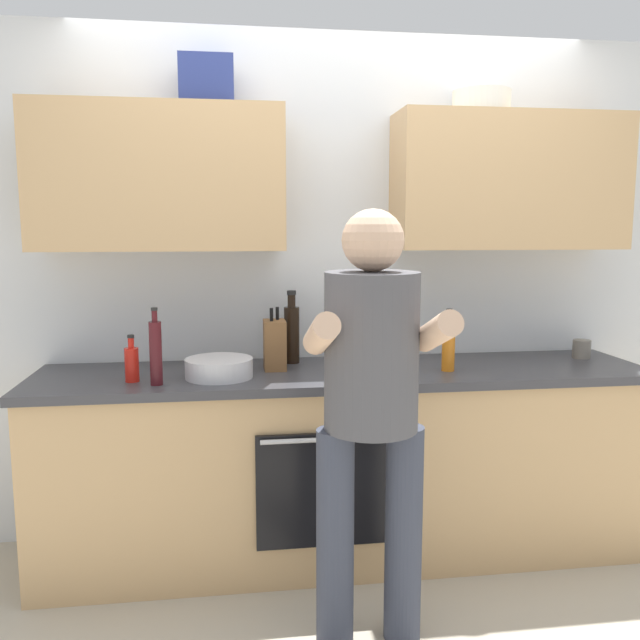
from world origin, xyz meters
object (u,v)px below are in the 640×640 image
Objects in this scene: bottle_hotsauce at (132,363)px; mixing_bowl at (219,368)px; bottle_soy at (292,332)px; bottle_syrup at (376,341)px; bottle_wine at (156,352)px; knife_block at (275,345)px; cup_coffee at (402,355)px; person_standing at (371,395)px; bottle_juice at (448,346)px; cup_stoneware at (582,349)px; grocery_bag_rice at (372,353)px.

mixing_bowl is (0.37, 0.03, -0.04)m from bottle_hotsauce.
bottle_soy is 0.42m from bottle_syrup.
bottle_wine reaches higher than bottle_hotsauce.
cup_coffee is at bearing 4.96° from knife_block.
bottle_hotsauce is (-0.72, -0.30, -0.07)m from bottle_soy.
bottle_hotsauce is (-0.92, 0.58, 0.02)m from person_standing.
mixing_bowl is 1.03× the size of knife_block.
bottle_wine is at bearing -175.77° from bottle_juice.
mixing_bowl is at bearing 132.37° from person_standing.
bottle_hotsauce is 2.49× the size of cup_coffee.
grocery_bag_rice reaches higher than cup_stoneware.
bottle_syrup is at bearing 175.19° from cup_stoneware.
bottle_soy is 0.17m from knife_block.
person_standing is 4.58× the size of bottle_soy.
person_standing is 0.91m from bottle_soy.
bottle_wine is at bearing 148.15° from person_standing.
person_standing reaches higher than grocery_bag_rice.
cup_stoneware is at bearing -3.31° from bottle_soy.
bottle_soy reaches higher than bottle_juice.
knife_block is (0.51, 0.24, -0.03)m from bottle_wine.
grocery_bag_rice is at bearing -36.81° from bottle_soy.
bottle_wine is at bearing -148.18° from bottle_soy.
bottle_wine is 1.13× the size of knife_block.
person_standing is at bearing -47.63° from mixing_bowl.
knife_block reaches higher than cup_coffee.
bottle_hotsauce is 1.18m from bottle_syrup.
bottle_soy is (-0.20, 0.88, 0.09)m from person_standing.
cup_coffee is (1.25, 0.22, -0.04)m from bottle_hotsauce.
bottle_juice is 0.27m from cup_coffee.
person_standing is 6.98× the size of bottle_syrup.
person_standing reaches higher than mixing_bowl.
grocery_bag_rice is (0.69, 0.02, 0.04)m from mixing_bowl.
grocery_bag_rice is (1.06, 0.05, 0.01)m from bottle_hotsauce.
cup_coffee is (1.14, 0.29, -0.10)m from bottle_wine.
knife_block is at bearing 164.60° from grocery_bag_rice.
bottle_juice is 0.97× the size of mixing_bowl.
person_standing reaches higher than bottle_juice.
bottle_syrup is (-0.27, 0.28, -0.02)m from bottle_juice.
bottle_syrup is 0.27m from grocery_bag_rice.
bottle_juice is 0.81× the size of bottle_soy.
bottle_wine is 1.41× the size of bottle_syrup.
bottle_hotsauce is 1.06m from grocery_bag_rice.
bottle_juice is 0.99× the size of knife_block.
cup_coffee is at bearing 42.19° from grocery_bag_rice.
cup_coffee is at bearing -8.70° from bottle_soy.
cup_stoneware is at bearing 8.00° from bottle_wine.
cup_coffee is (0.53, -0.08, -0.11)m from bottle_soy.
mixing_bowl is at bearing -167.70° from cup_coffee.
person_standing is 0.80m from knife_block.
knife_block reaches higher than bottle_juice.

